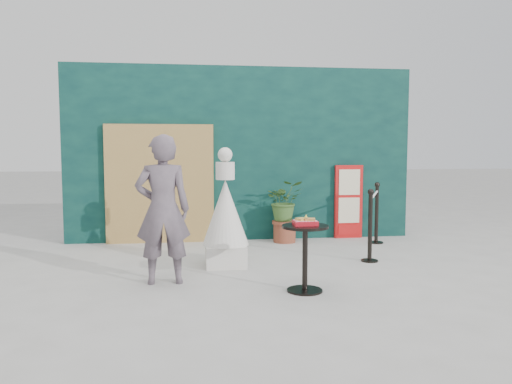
# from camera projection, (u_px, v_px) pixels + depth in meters

# --- Properties ---
(ground) EXTENTS (60.00, 60.00, 0.00)m
(ground) POSITION_uv_depth(u_px,v_px,m) (270.00, 287.00, 5.76)
(ground) COLOR #ADAAA5
(ground) RESTS_ON ground
(back_wall) EXTENTS (6.00, 0.30, 3.00)m
(back_wall) POSITION_uv_depth(u_px,v_px,m) (241.00, 154.00, 8.74)
(back_wall) COLOR #092828
(back_wall) RESTS_ON ground
(bamboo_fence) EXTENTS (1.80, 0.08, 2.00)m
(bamboo_fence) POSITION_uv_depth(u_px,v_px,m) (160.00, 184.00, 8.39)
(bamboo_fence) COLOR tan
(bamboo_fence) RESTS_ON ground
(woman) EXTENTS (0.66, 0.45, 1.76)m
(woman) POSITION_uv_depth(u_px,v_px,m) (163.00, 210.00, 5.86)
(woman) COLOR #675863
(woman) RESTS_ON ground
(menu_board) EXTENTS (0.50, 0.07, 1.30)m
(menu_board) POSITION_uv_depth(u_px,v_px,m) (349.00, 202.00, 8.87)
(menu_board) COLOR red
(menu_board) RESTS_ON ground
(statue) EXTENTS (0.63, 0.63, 1.61)m
(statue) POSITION_uv_depth(u_px,v_px,m) (225.00, 218.00, 6.75)
(statue) COLOR silver
(statue) RESTS_ON ground
(cafe_table) EXTENTS (0.52, 0.52, 0.75)m
(cafe_table) POSITION_uv_depth(u_px,v_px,m) (305.00, 248.00, 5.56)
(cafe_table) COLOR black
(cafe_table) RESTS_ON ground
(food_basket) EXTENTS (0.26, 0.19, 0.11)m
(food_basket) POSITION_uv_depth(u_px,v_px,m) (305.00, 222.00, 5.53)
(food_basket) COLOR red
(food_basket) RESTS_ON cafe_table
(planter) EXTENTS (0.62, 0.54, 1.06)m
(planter) POSITION_uv_depth(u_px,v_px,m) (285.00, 206.00, 8.47)
(planter) COLOR brown
(planter) RESTS_ON ground
(stanchion_barrier) EXTENTS (0.84, 1.54, 1.03)m
(stanchion_barrier) POSITION_uv_depth(u_px,v_px,m) (374.00, 220.00, 7.71)
(stanchion_barrier) COLOR black
(stanchion_barrier) RESTS_ON ground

